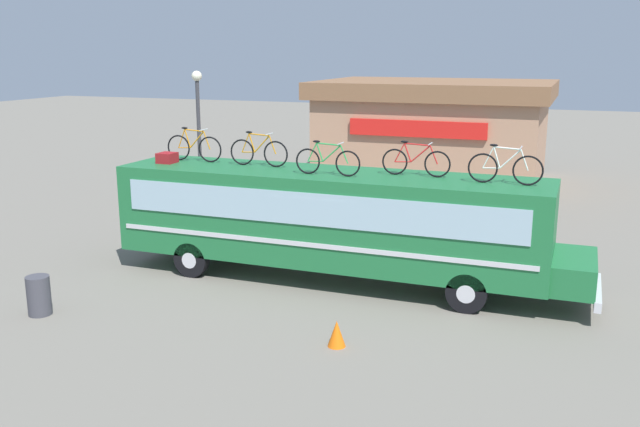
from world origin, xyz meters
The scene contains 12 objects.
ground_plane centered at (0.00, 0.00, 0.00)m, with size 120.00×120.00×0.00m, color slate.
bus centered at (0.16, 0.00, 1.73)m, with size 12.63×2.49×2.95m.
luggage_bag_1 centered at (-4.78, -0.17, 3.09)m, with size 0.47×0.49×0.29m, color maroon.
rooftop_bicycle_1 centered at (-4.21, 0.37, 3.35)m, with size 1.77×0.44×0.98m.
rooftop_bicycle_2 centered at (-2.12, 0.27, 3.34)m, with size 1.74×0.44×0.95m.
rooftop_bicycle_3 centered at (0.15, -0.41, 3.32)m, with size 1.75×0.44×0.88m.
rooftop_bicycle_4 centered at (2.27, 0.28, 3.32)m, with size 1.77×0.44×0.89m.
rooftop_bicycle_5 centered at (4.51, -0.03, 3.34)m, with size 1.76×0.44×0.95m.
roadside_building centered at (-0.48, 15.93, 2.38)m, with size 10.69×7.73×4.66m.
trash_bin centered at (-5.43, -4.80, 0.47)m, with size 0.54×0.54×0.94m, color #3F3F47.
traffic_cone centered at (1.69, -4.01, 0.28)m, with size 0.38×0.38×0.56m, color orange.
street_lamp centered at (-7.15, 5.60, 3.44)m, with size 0.38×0.38×5.33m.
Camera 1 is at (6.19, -16.76, 6.07)m, focal length 38.88 mm.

